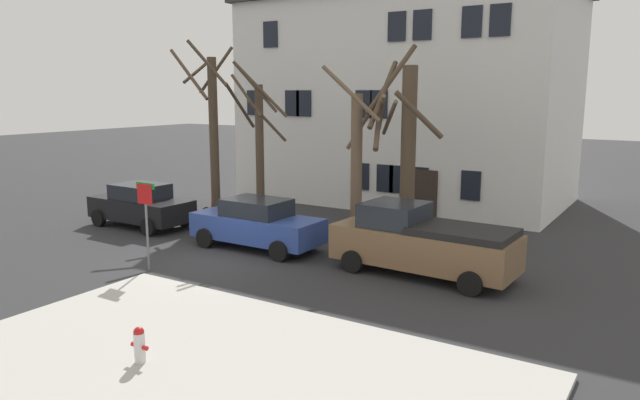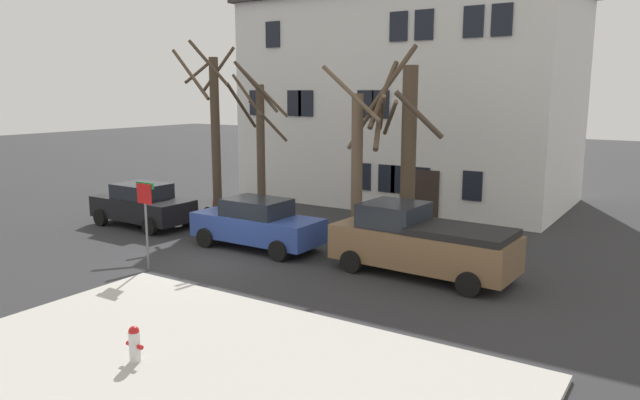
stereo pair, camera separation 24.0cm
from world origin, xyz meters
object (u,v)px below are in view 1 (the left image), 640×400
object	(u,v)px
street_sign_pole	(146,209)
bicycle_leaning	(215,217)
tree_bare_near	(213,128)
fire_hydrant	(139,344)
car_black_sedan	(141,205)
car_blue_sedan	(257,224)
pickup_truck_brown	(422,242)
tree_bare_far	(359,157)
tree_bare_mid	(259,147)
tree_bare_end	(405,147)
building_main	(408,85)

from	to	relation	value
street_sign_pole	bicycle_leaning	world-z (taller)	street_sign_pole
tree_bare_near	fire_hydrant	distance (m)	14.70
car_black_sedan	car_blue_sedan	distance (m)	6.02
pickup_truck_brown	tree_bare_far	bearing A→B (deg)	141.89
tree_bare_far	pickup_truck_brown	distance (m)	5.12
tree_bare_near	pickup_truck_brown	world-z (taller)	tree_bare_near
tree_bare_mid	bicycle_leaning	distance (m)	3.39
tree_bare_near	car_black_sedan	xyz separation A→B (m)	(-1.27, -2.99, -2.97)
tree_bare_mid	car_black_sedan	bearing A→B (deg)	-148.96
fire_hydrant	tree_bare_far	bearing A→B (deg)	97.01
tree_bare_far	street_sign_pole	xyz separation A→B (m)	(-3.44, -6.94, -1.13)
tree_bare_end	fire_hydrant	xyz separation A→B (m)	(-0.29, -11.70, -2.95)
tree_bare_far	street_sign_pole	world-z (taller)	tree_bare_far
fire_hydrant	tree_bare_end	bearing A→B (deg)	88.58
tree_bare_far	pickup_truck_brown	xyz separation A→B (m)	(3.70, -2.90, -2.02)
fire_hydrant	street_sign_pole	xyz separation A→B (m)	(-4.86, 4.59, 1.39)
tree_bare_far	car_black_sedan	distance (m)	9.05
tree_bare_end	pickup_truck_brown	bearing A→B (deg)	-57.09
building_main	car_black_sedan	bearing A→B (deg)	-118.06
tree_bare_mid	tree_bare_far	bearing A→B (deg)	6.37
tree_bare_far	tree_bare_end	xyz separation A→B (m)	(1.71, 0.18, 0.43)
tree_bare_near	car_black_sedan	world-z (taller)	tree_bare_near
tree_bare_near	street_sign_pole	size ratio (longest dim) A/B	2.75
building_main	fire_hydrant	bearing A→B (deg)	-80.26
fire_hydrant	tree_bare_near	bearing A→B (deg)	126.07
tree_bare_far	bicycle_leaning	xyz separation A→B (m)	(-5.86, -1.29, -2.65)
street_sign_pole	bicycle_leaning	distance (m)	6.33
fire_hydrant	street_sign_pole	world-z (taller)	street_sign_pole
bicycle_leaning	tree_bare_end	bearing A→B (deg)	10.98
tree_bare_end	car_blue_sedan	distance (m)	5.78
street_sign_pole	tree_bare_near	bearing A→B (deg)	117.06
street_sign_pole	bicycle_leaning	bearing A→B (deg)	113.14
tree_bare_mid	car_blue_sedan	distance (m)	4.03
tree_bare_near	pickup_truck_brown	size ratio (longest dim) A/B	1.35
car_blue_sedan	fire_hydrant	distance (m)	9.16
tree_bare_mid	street_sign_pole	xyz separation A→B (m)	(0.73, -6.47, -1.31)
car_black_sedan	car_blue_sedan	size ratio (longest dim) A/B	0.94
fire_hydrant	tree_bare_mid	bearing A→B (deg)	116.84
car_blue_sedan	pickup_truck_brown	xyz separation A→B (m)	(5.97, 0.24, 0.13)
car_blue_sedan	pickup_truck_brown	world-z (taller)	pickup_truck_brown
building_main	bicycle_leaning	size ratio (longest dim) A/B	8.98
tree_bare_far	bicycle_leaning	world-z (taller)	tree_bare_far
tree_bare_mid	tree_bare_far	xyz separation A→B (m)	(4.18, 0.47, -0.18)
tree_bare_near	tree_bare_end	bearing A→B (deg)	0.87
building_main	bicycle_leaning	xyz separation A→B (m)	(-3.80, -10.03, -5.28)
tree_bare_mid	street_sign_pole	bearing A→B (deg)	-83.53
tree_bare_far	car_blue_sedan	xyz separation A→B (m)	(-2.26, -3.14, -2.15)
car_black_sedan	bicycle_leaning	size ratio (longest dim) A/B	2.53
tree_bare_near	car_black_sedan	bearing A→B (deg)	-113.09
tree_bare_near	tree_bare_far	xyz separation A→B (m)	(7.01, -0.05, -0.82)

